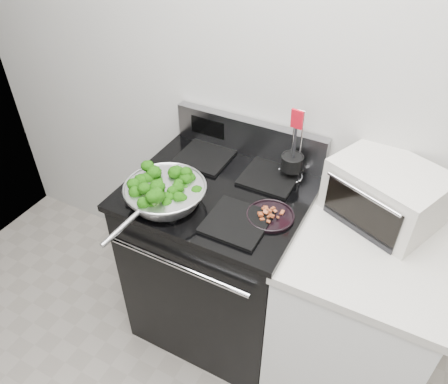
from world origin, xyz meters
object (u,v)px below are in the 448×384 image
Objects in this scene: toaster_oven at (386,193)px; skillet at (165,193)px; bacon_plate at (270,214)px; utensil_holder at (291,166)px; gas_range at (220,258)px.

skillet is at bearing -132.01° from toaster_oven.
bacon_plate is 0.29m from utensil_holder.
gas_range reaches higher than skillet.
bacon_plate is at bearing -79.50° from utensil_holder.
utensil_holder is (0.25, 0.21, 0.53)m from gas_range.
utensil_holder is at bearing 40.45° from gas_range.
toaster_oven is (0.66, 0.18, 0.55)m from gas_range.
toaster_oven reaches higher than gas_range.
toaster_oven is (0.41, -0.03, 0.03)m from utensil_holder.
skillet is 0.90m from toaster_oven.
gas_range is 0.62m from utensil_holder.
toaster_oven is at bearing 15.09° from gas_range.
bacon_plate is 0.39× the size of toaster_oven.
skillet is 2.81× the size of bacon_plate.
toaster_oven is at bearing 1.06° from utensil_holder.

